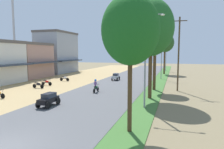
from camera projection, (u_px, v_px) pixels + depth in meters
The scene contains 16 objects.
shophouse_mid at pixel (26, 60), 40.18m from camera, with size 8.71×8.27×6.90m.
shophouse_far at pixel (57, 52), 50.45m from camera, with size 7.84×10.29×10.10m.
parked_motorbike_second at pixel (38, 85), 27.92m from camera, with size 1.80×0.54×0.94m.
parked_motorbike_third at pixel (47, 82), 30.26m from camera, with size 1.80×0.54×0.94m.
parked_motorbike_fourth at pixel (65, 78), 35.04m from camera, with size 1.80×0.54×0.94m.
median_tree_nearest at pixel (130, 30), 11.95m from camera, with size 3.47×3.47×8.30m.
median_tree_second at pixel (151, 28), 21.06m from camera, with size 4.75×4.75×10.45m.
median_tree_third at pixel (155, 38), 26.10m from camera, with size 3.26×3.26×8.34m.
median_tree_fourth at pixel (165, 43), 46.51m from camera, with size 4.15×4.15×9.39m.
streetlamp_near at pixel (145, 55), 17.54m from camera, with size 3.16×0.20×8.21m.
streetlamp_mid at pixel (162, 53), 37.60m from camera, with size 3.16×0.20×8.34m.
streetlamp_far at pixel (166, 54), 54.35m from camera, with size 3.16×0.20×7.93m.
utility_pole_near at pixel (179, 53), 25.77m from camera, with size 1.80×0.20×9.41m.
car_sedan_black at pixel (49, 99), 18.36m from camera, with size 1.10×2.26×1.19m.
car_hatchback_silver at pixel (116, 76), 35.93m from camera, with size 1.04×2.00×1.23m.
motorbike_ahead_second at pixel (96, 86), 24.88m from camera, with size 0.54×1.80×1.66m.
Camera 1 is at (8.34, -7.48, 4.90)m, focal length 32.45 mm.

